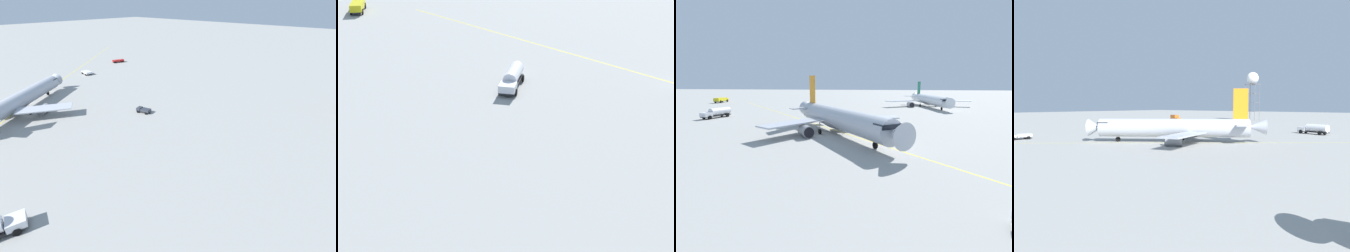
% 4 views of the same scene
% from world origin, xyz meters
% --- Properties ---
extents(ground_plane, '(600.00, 600.00, 0.00)m').
position_xyz_m(ground_plane, '(0.00, 0.00, 0.00)').
color(ground_plane, '#9E9E99').
extents(airliner_main, '(26.77, 34.17, 11.84)m').
position_xyz_m(airliner_main, '(4.31, -0.25, 2.99)').
color(airliner_main, '#B2B7C1').
rests_on(airliner_main, ground_plane).
extents(airliner_secondary, '(36.40, 38.23, 10.79)m').
position_xyz_m(airliner_secondary, '(32.87, 60.11, 2.86)').
color(airliner_secondary, silver).
rests_on(airliner_secondary, ground_plane).
extents(fire_tender_truck, '(3.68, 9.83, 2.50)m').
position_xyz_m(fire_tender_truck, '(-68.10, 69.05, 1.53)').
color(fire_tender_truck, '#232326').
rests_on(fire_tender_truck, ground_plane).
extents(fuel_tanker_truck, '(4.69, 9.03, 2.87)m').
position_xyz_m(fuel_tanker_truck, '(-34.43, 17.61, 1.57)').
color(fuel_tanker_truck, '#232326').
rests_on(fuel_tanker_truck, ground_plane).
extents(taxiway_centreline, '(125.71, 147.52, 0.01)m').
position_xyz_m(taxiway_centreline, '(8.67, -3.26, 0.00)').
color(taxiway_centreline, yellow).
rests_on(taxiway_centreline, ground_plane).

